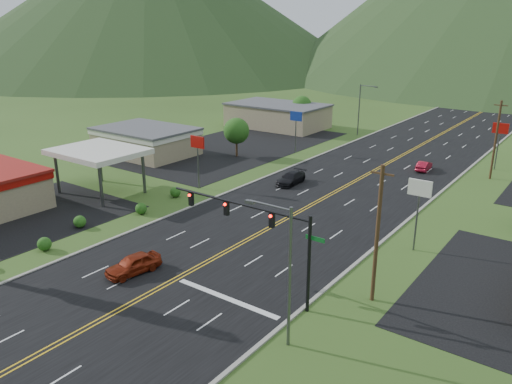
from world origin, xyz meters
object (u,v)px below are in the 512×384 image
Objects in this scene: streetlight_east at (285,267)px; streetlight_west at (361,106)px; gas_canopy at (98,153)px; car_dark_mid at (291,179)px; traffic_signal at (260,226)px; car_red_near at (133,265)px; car_red_far at (424,166)px.

streetlight_east is 1.00× the size of streetlight_west.
streetlight_east reaches higher than gas_canopy.
streetlight_west is 49.10m from gas_canopy.
streetlight_east is 1.83× the size of car_dark_mid.
gas_canopy is at bearing 164.30° from traffic_signal.
traffic_signal is at bearing 28.01° from car_red_near.
gas_canopy is 2.22× the size of car_red_near.
traffic_signal is 1.31× the size of gas_canopy.
streetlight_east is (4.70, -4.00, -0.15)m from traffic_signal.
gas_canopy is (-33.18, 12.00, -0.31)m from streetlight_east.
traffic_signal is 6.17m from streetlight_east.
streetlight_east is 15.23m from car_red_near.
traffic_signal reaches higher than car_dark_mid.
streetlight_east reaches higher than car_dark_mid.
gas_canopy reaches higher than car_dark_mid.
traffic_signal is 2.90× the size of car_red_near.
car_dark_mid is (5.73, -32.02, -4.47)m from streetlight_west.
gas_canopy is at bearing 160.12° from streetlight_east.
streetlight_west reaches higher than car_red_far.
streetlight_east reaches higher than car_red_near.
car_red_near is 27.41m from car_dark_mid.
gas_canopy is 2.03× the size of car_dark_mid.
streetlight_east reaches higher than traffic_signal.
streetlight_west is 23.99m from car_red_far.
car_red_near reaches higher than car_red_far.
traffic_signal is 3.39× the size of car_red_far.
car_dark_mid is at bearing 50.66° from car_red_far.
traffic_signal is 27.40m from car_dark_mid.
streetlight_west is (-18.16, 56.00, -0.15)m from traffic_signal.
car_dark_mid is at bearing 104.84° from car_red_near.
car_dark_mid is at bearing 44.86° from gas_canopy.
gas_canopy is at bearing -102.13° from streetlight_west.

